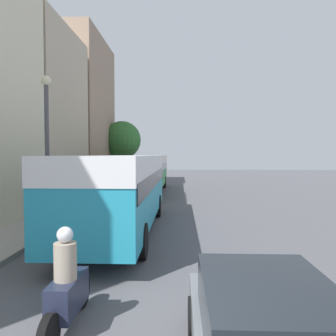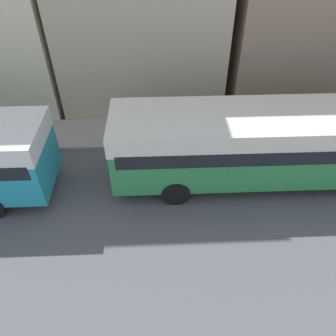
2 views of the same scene
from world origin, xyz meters
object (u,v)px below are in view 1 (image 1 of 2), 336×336
bus_lead (121,182)px  pedestrian_near_curb (114,179)px  motorcycle_behind_lead (67,290)px  bus_following (147,168)px

bus_lead → pedestrian_near_curb: bearing=102.9°
motorcycle_behind_lead → pedestrian_near_curb: pedestrian_near_curb is taller
motorcycle_behind_lead → pedestrian_near_curb: size_ratio=1.36×
bus_following → motorcycle_behind_lead: bearing=-87.8°
bus_lead → motorcycle_behind_lead: bus_lead is taller
bus_lead → pedestrian_near_curb: 13.68m
bus_lead → pedestrian_near_curb: size_ratio=6.09×
motorcycle_behind_lead → bus_following: bearing=92.2°
motorcycle_behind_lead → pedestrian_near_curb: bearing=99.6°
bus_following → pedestrian_near_curb: bearing=169.0°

